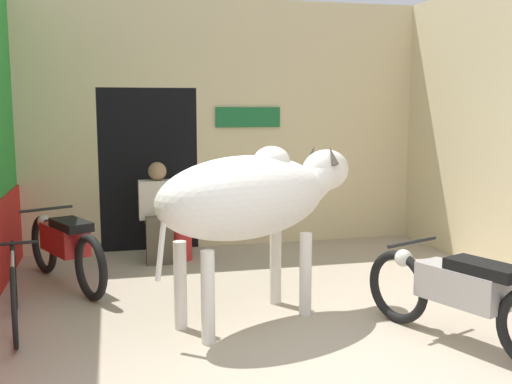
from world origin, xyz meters
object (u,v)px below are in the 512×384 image
(cow, at_px, (254,197))
(plastic_stool, at_px, (181,239))
(shopkeeper_seated, at_px, (158,210))
(motorcycle_far, at_px, (65,245))
(motorcycle_near, at_px, (461,293))
(bicycle, at_px, (14,289))

(cow, bearing_deg, plastic_stool, 99.59)
(shopkeeper_seated, bearing_deg, motorcycle_far, -144.22)
(cow, relative_size, motorcycle_near, 1.17)
(motorcycle_near, xyz_separation_m, shopkeeper_seated, (-2.08, 3.14, 0.21))
(cow, distance_m, motorcycle_far, 2.31)
(motorcycle_far, bearing_deg, bicycle, -106.76)
(motorcycle_near, bearing_deg, bicycle, 159.78)
(cow, height_order, plastic_stool, cow)
(bicycle, height_order, shopkeeper_seated, shopkeeper_seated)
(cow, height_order, shopkeeper_seated, cow)
(motorcycle_far, distance_m, shopkeeper_seated, 1.28)
(motorcycle_far, height_order, bicycle, motorcycle_far)
(bicycle, distance_m, plastic_stool, 2.52)
(bicycle, bearing_deg, motorcycle_far, 73.24)
(bicycle, xyz_separation_m, shopkeeper_seated, (1.37, 1.87, 0.31))
(shopkeeper_seated, bearing_deg, bicycle, -126.16)
(cow, distance_m, shopkeeper_seated, 2.33)
(motorcycle_near, distance_m, shopkeeper_seated, 3.77)
(cow, height_order, motorcycle_near, cow)
(motorcycle_near, relative_size, shopkeeper_seated, 1.49)
(bicycle, bearing_deg, cow, -8.79)
(motorcycle_near, relative_size, bicycle, 1.12)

